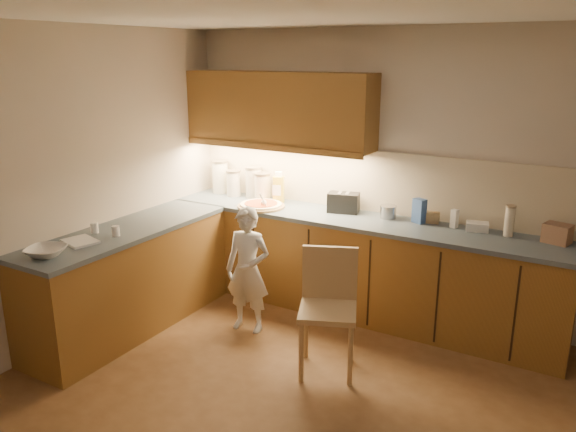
# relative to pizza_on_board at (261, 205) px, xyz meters

# --- Properties ---
(room) EXTENTS (4.54, 4.50, 2.62)m
(room) POSITION_rel_pizza_on_board_xyz_m (1.32, -1.57, 0.74)
(room) COLOR brown
(room) RESTS_ON ground
(l_counter) EXTENTS (3.77, 2.62, 0.92)m
(l_counter) POSITION_rel_pizza_on_board_xyz_m (0.40, -0.33, -0.48)
(l_counter) COLOR brown
(l_counter) RESTS_ON ground
(backsplash) EXTENTS (3.75, 0.02, 0.58)m
(backsplash) POSITION_rel_pizza_on_board_xyz_m (0.95, 0.41, 0.27)
(backsplash) COLOR beige
(backsplash) RESTS_ON l_counter
(upper_cabinets) EXTENTS (1.95, 0.36, 0.73)m
(upper_cabinets) POSITION_rel_pizza_on_board_xyz_m (0.05, 0.25, 0.91)
(upper_cabinets) COLOR brown
(upper_cabinets) RESTS_ON ground
(pizza_on_board) EXTENTS (0.46, 0.46, 0.19)m
(pizza_on_board) POSITION_rel_pizza_on_board_xyz_m (0.00, 0.00, 0.00)
(pizza_on_board) COLOR #A78653
(pizza_on_board) RESTS_ON l_counter
(child) EXTENTS (0.44, 0.32, 1.12)m
(child) POSITION_rel_pizza_on_board_xyz_m (0.30, -0.69, -0.38)
(child) COLOR white
(child) RESTS_ON ground
(wooden_chair) EXTENTS (0.56, 0.56, 0.95)m
(wooden_chair) POSITION_rel_pizza_on_board_xyz_m (1.18, -0.89, -0.39)
(wooden_chair) COLOR tan
(wooden_chair) RESTS_ON ground
(mixing_bowl) EXTENTS (0.37, 0.37, 0.07)m
(mixing_bowl) POSITION_rel_pizza_on_board_xyz_m (-0.63, -1.96, 0.01)
(mixing_bowl) COLOR silver
(mixing_bowl) RESTS_ON l_counter
(canister_a) EXTENTS (0.18, 0.18, 0.35)m
(canister_a) POSITION_rel_pizza_on_board_xyz_m (-0.71, 0.29, 0.16)
(canister_a) COLOR white
(canister_a) RESTS_ON l_counter
(canister_b) EXTENTS (0.16, 0.16, 0.27)m
(canister_b) POSITION_rel_pizza_on_board_xyz_m (-0.50, 0.25, 0.12)
(canister_b) COLOR white
(canister_b) RESTS_ON l_counter
(canister_c) EXTENTS (0.17, 0.17, 0.33)m
(canister_c) POSITION_rel_pizza_on_board_xyz_m (-0.28, 0.29, 0.14)
(canister_c) COLOR beige
(canister_c) RESTS_ON l_counter
(canister_d) EXTENTS (0.17, 0.17, 0.28)m
(canister_d) POSITION_rel_pizza_on_board_xyz_m (-0.15, 0.26, 0.12)
(canister_d) COLOR silver
(canister_d) RESTS_ON l_counter
(oil_jug) EXTENTS (0.12, 0.11, 0.31)m
(oil_jug) POSITION_rel_pizza_on_board_xyz_m (0.05, 0.25, 0.12)
(oil_jug) COLOR gold
(oil_jug) RESTS_ON l_counter
(toaster) EXTENTS (0.32, 0.23, 0.19)m
(toaster) POSITION_rel_pizza_on_board_xyz_m (0.77, 0.24, 0.07)
(toaster) COLOR black
(toaster) RESTS_ON l_counter
(steel_pot) EXTENTS (0.15, 0.15, 0.12)m
(steel_pot) POSITION_rel_pizza_on_board_xyz_m (1.20, 0.27, 0.04)
(steel_pot) COLOR #A5A4A9
(steel_pot) RESTS_ON l_counter
(blue_box) EXTENTS (0.13, 0.11, 0.22)m
(blue_box) POSITION_rel_pizza_on_board_xyz_m (1.49, 0.27, 0.09)
(blue_box) COLOR #3558A0
(blue_box) RESTS_ON l_counter
(card_box_a) EXTENTS (0.15, 0.12, 0.09)m
(card_box_a) POSITION_rel_pizza_on_board_xyz_m (1.59, 0.33, 0.03)
(card_box_a) COLOR #A58659
(card_box_a) RESTS_ON l_counter
(white_bottle) EXTENTS (0.07, 0.07, 0.16)m
(white_bottle) POSITION_rel_pizza_on_board_xyz_m (1.80, 0.27, 0.06)
(white_bottle) COLOR white
(white_bottle) RESTS_ON l_counter
(flat_pack) EXTENTS (0.21, 0.16, 0.07)m
(flat_pack) POSITION_rel_pizza_on_board_xyz_m (1.99, 0.28, 0.02)
(flat_pack) COLOR white
(flat_pack) RESTS_ON l_counter
(tall_jar) EXTENTS (0.08, 0.08, 0.26)m
(tall_jar) POSITION_rel_pizza_on_board_xyz_m (2.25, 0.26, 0.11)
(tall_jar) COLOR silver
(tall_jar) RESTS_ON l_counter
(card_box_b) EXTENTS (0.23, 0.20, 0.15)m
(card_box_b) POSITION_rel_pizza_on_board_xyz_m (2.61, 0.28, 0.06)
(card_box_b) COLOR #996F52
(card_box_b) RESTS_ON l_counter
(dough_cloth) EXTENTS (0.32, 0.28, 0.02)m
(dough_cloth) POSITION_rel_pizza_on_board_xyz_m (-0.66, -1.62, -0.01)
(dough_cloth) COLOR silver
(dough_cloth) RESTS_ON l_counter
(spice_jar_a) EXTENTS (0.08, 0.08, 0.09)m
(spice_jar_a) POSITION_rel_pizza_on_board_xyz_m (-0.76, -1.39, 0.02)
(spice_jar_a) COLOR white
(spice_jar_a) RESTS_ON l_counter
(spice_jar_b) EXTENTS (0.08, 0.08, 0.08)m
(spice_jar_b) POSITION_rel_pizza_on_board_xyz_m (-0.54, -1.36, 0.02)
(spice_jar_b) COLOR white
(spice_jar_b) RESTS_ON l_counter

